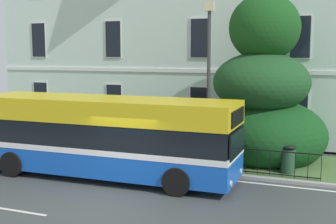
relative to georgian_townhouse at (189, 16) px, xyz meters
name	(u,v)px	position (x,y,z in m)	size (l,w,h in m)	color
ground_plane	(119,194)	(2.38, -14.10, -6.91)	(60.00, 56.00, 0.18)	#3E4443
georgian_townhouse	(189,16)	(0.00, 0.00, 0.00)	(19.74, 11.07, 13.48)	silver
iron_verge_railing	(109,148)	(0.00, -10.50, -6.27)	(17.25, 0.04, 0.97)	black
evergreen_tree	(265,102)	(6.13, -7.81, -4.30)	(5.00, 5.00, 7.54)	#423328
single_decker_bus	(105,136)	(0.95, -12.47, -5.31)	(10.13, 2.85, 3.00)	blue
street_lamp_post	(209,73)	(4.25, -10.01, -3.04)	(0.36, 0.24, 6.51)	#333338
litter_bin	(288,159)	(7.38, -9.82, -6.22)	(0.55, 0.55, 1.10)	#23472D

